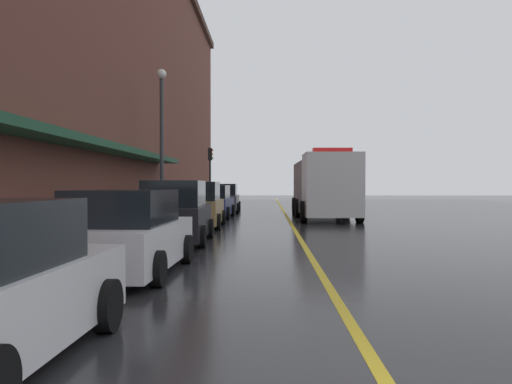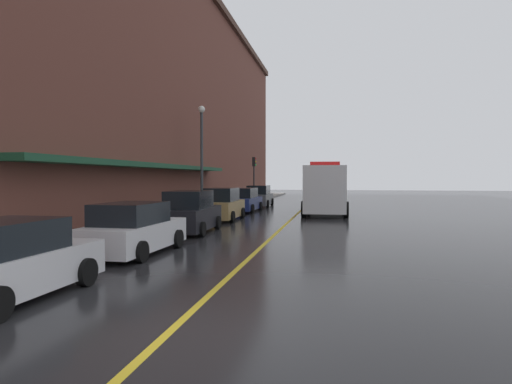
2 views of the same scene
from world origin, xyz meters
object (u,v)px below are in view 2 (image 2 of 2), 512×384
Objects in this scene: parked_car_1 at (133,230)px; parked_car_4 at (244,201)px; parking_meter_0 at (238,195)px; parked_car_2 at (190,213)px; parking_meter_1 at (165,208)px; parked_car_0 at (6,263)px; traffic_light_near at (254,170)px; street_lamp_left at (202,148)px; parking_meter_2 at (237,195)px; parked_car_5 at (259,197)px; box_truck at (326,189)px; parked_car_3 at (223,205)px.

parked_car_4 is at bearing 1.92° from parked_car_1.
parked_car_2 is at bearing -84.83° from parking_meter_0.
parking_meter_1 is at bearing 174.70° from parked_car_4.
traffic_light_near reaches higher than parked_car_0.
traffic_light_near is (-1.31, 11.08, 2.35)m from parked_car_4.
parked_car_4 reaches higher than parking_meter_1.
parked_car_1 is at bearing -81.61° from street_lamp_left.
parking_meter_2 is at bearing 85.40° from street_lamp_left.
box_truck is at bearing -137.39° from parked_car_5.
parked_car_1 reaches higher than parking_meter_1.
parked_car_5 is at bearing -136.94° from box_truck.
box_truck is 9.00m from street_lamp_left.
traffic_light_near reaches higher than parked_car_4.
parked_car_2 is at bearing -27.71° from parking_meter_1.
parking_meter_0 is (-1.47, 10.69, 0.19)m from parked_car_3.
parking_meter_0 is (-1.49, -1.43, 0.22)m from parked_car_5.
parking_meter_1 is at bearing 8.30° from parked_car_0.
parked_car_0 is 0.46× the size of box_truck.
parking_meter_2 is (0.00, -0.63, 0.00)m from parking_meter_0.
parked_car_5 is 2.07m from parking_meter_0.
parked_car_3 is at bearing -51.52° from street_lamp_left.
street_lamp_left is at bearing 37.80° from parked_car_3.
parked_car_4 reaches higher than parked_car_0.
parked_car_0 is at bearing -83.23° from parking_meter_1.
parked_car_2 is 0.47× the size of box_truck.
parked_car_1 is 0.66× the size of street_lamp_left.
street_lamp_left is (-0.60, 7.70, 3.34)m from parking_meter_1.
parking_meter_0 is 0.63m from parking_meter_2.
traffic_light_near is (0.06, 6.73, 2.10)m from parking_meter_0.
parking_meter_0 is 1.00× the size of parking_meter_1.
parking_meter_0 is at bearing 85.75° from street_lamp_left.
parked_car_1 is at bearing -86.08° from parking_meter_2.
parking_meter_1 is at bearing 60.79° from parked_car_2.
box_truck reaches higher than parked_car_2.
parked_car_3 is 0.65× the size of street_lamp_left.
traffic_light_near reaches higher than parking_meter_2.
parked_car_1 is 1.02× the size of parked_car_2.
parked_car_3 is 6.34m from parked_car_4.
parked_car_2 reaches higher than parked_car_4.
parked_car_0 is 12.01m from parking_meter_1.
street_lamp_left is at bearing -66.61° from box_truck.
parked_car_1 is 3.44× the size of parking_meter_0.
parked_car_1 is 18.52m from box_truck.
parking_meter_0 is (-1.41, 27.70, 0.29)m from parked_car_0.
parking_meter_1 is at bearing -85.54° from street_lamp_left.
street_lamp_left is (-0.60, -8.08, 3.34)m from parking_meter_0.
parked_car_3 is at bearing 1.34° from parked_car_0.
parking_meter_0 is (-7.23, 4.60, -0.59)m from box_truck.
parked_car_0 is 34.55m from traffic_light_near.
parking_meter_1 is 0.19× the size of street_lamp_left.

